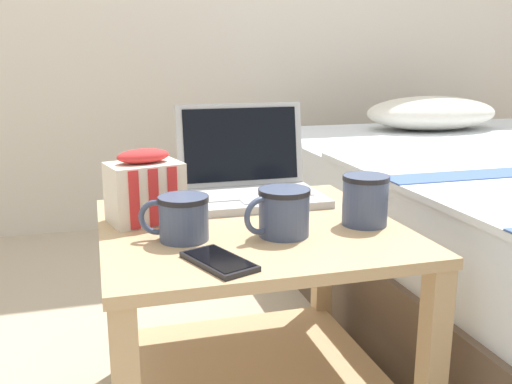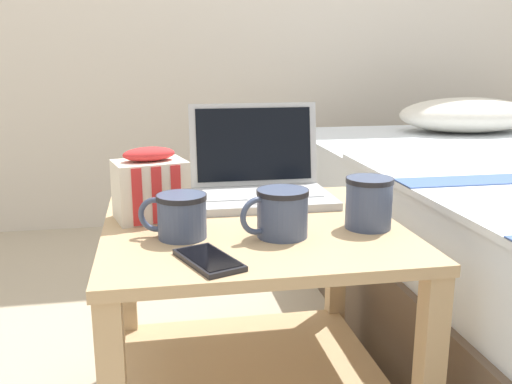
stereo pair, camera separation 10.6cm
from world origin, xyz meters
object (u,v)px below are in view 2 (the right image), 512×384
at_px(mug_front_left, 281,211).
at_px(mug_mid_center, 369,200).
at_px(snack_bag, 150,187).
at_px(laptop, 260,180).
at_px(mug_front_right, 180,214).
at_px(cell_phone, 209,260).

relative_size(mug_front_left, mug_mid_center, 1.00).
bearing_deg(snack_bag, mug_front_left, -34.94).
distance_m(laptop, mug_front_left, 0.30).
bearing_deg(laptop, mug_front_left, -92.93).
xyz_separation_m(laptop, snack_bag, (-0.26, -0.13, 0.02)).
bearing_deg(laptop, mug_front_right, -127.15).
bearing_deg(mug_mid_center, mug_front_left, -171.78).
xyz_separation_m(laptop, mug_front_right, (-0.21, -0.27, 0.00)).
relative_size(snack_bag, cell_phone, 1.06).
xyz_separation_m(mug_mid_center, cell_phone, (-0.34, -0.14, -0.05)).
xyz_separation_m(mug_front_right, mug_mid_center, (0.38, -0.00, 0.01)).
distance_m(snack_bag, cell_phone, 0.31).
bearing_deg(mug_front_left, mug_mid_center, 8.22).
height_order(laptop, snack_bag, laptop).
relative_size(laptop, mug_mid_center, 2.34).
xyz_separation_m(snack_bag, cell_phone, (0.09, -0.29, -0.07)).
distance_m(mug_front_left, mug_front_right, 0.19).
bearing_deg(mug_mid_center, snack_bag, 161.52).
height_order(mug_front_left, mug_mid_center, mug_mid_center).
xyz_separation_m(mug_front_left, mug_mid_center, (0.19, 0.03, 0.01)).
distance_m(laptop, mug_front_right, 0.34).
relative_size(laptop, mug_front_right, 2.46).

